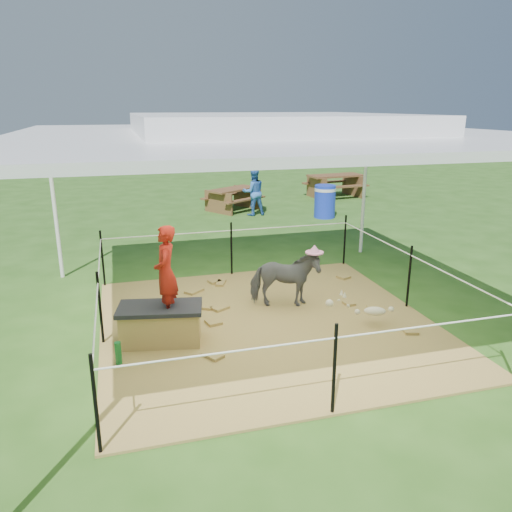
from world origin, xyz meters
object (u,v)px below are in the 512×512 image
object	(u,v)px
pony	(285,279)
picnic_table_far	(335,186)
straw_bale	(161,326)
green_bottle	(118,353)
woman	(165,265)
picnic_table_near	(233,199)
distant_person	(254,192)
foal	(375,309)
trash_barrel	(325,201)

from	to	relation	value
pony	picnic_table_far	bearing A→B (deg)	-14.74
straw_bale	green_bottle	xyz separation A→B (m)	(-0.55, -0.45, -0.08)
woman	picnic_table_near	xyz separation A→B (m)	(2.81, 8.27, -0.75)
green_bottle	distant_person	size ratio (longest dim) A/B	0.21
foal	picnic_table_near	size ratio (longest dim) A/B	0.55
woman	green_bottle	distance (m)	1.21
foal	distant_person	xyz separation A→B (m)	(0.38, 7.74, 0.39)
trash_barrel	straw_bale	bearing A→B (deg)	-127.84
straw_bale	picnic_table_far	bearing A→B (deg)	54.60
straw_bale	picnic_table_near	size ratio (longest dim) A/B	0.64
woman	picnic_table_near	size ratio (longest dim) A/B	0.76
straw_bale	trash_barrel	size ratio (longest dim) A/B	1.11
trash_barrel	distant_person	world-z (taller)	distant_person
pony	picnic_table_far	world-z (taller)	pony
green_bottle	picnic_table_near	distance (m)	9.38
straw_bale	green_bottle	distance (m)	0.72
green_bottle	foal	bearing A→B (deg)	2.63
picnic_table_far	distant_person	xyz separation A→B (m)	(-3.46, -2.07, 0.28)
straw_bale	woman	bearing A→B (deg)	0.00
foal	picnic_table_near	world-z (taller)	picnic_table_near
trash_barrel	picnic_table_far	distance (m)	3.33
straw_bale	pony	bearing A→B (deg)	20.09
straw_bale	picnic_table_far	size ratio (longest dim) A/B	0.55
straw_bale	picnic_table_near	world-z (taller)	picnic_table_near
pony	distant_person	distance (m)	6.88
pony	trash_barrel	size ratio (longest dim) A/B	1.15
woman	picnic_table_near	bearing A→B (deg)	172.02
distant_person	pony	bearing A→B (deg)	76.75
woman	picnic_table_near	world-z (taller)	woman
picnic_table_near	distant_person	bearing A→B (deg)	-96.42
picnic_table_far	distant_person	world-z (taller)	distant_person
woman	pony	size ratio (longest dim) A/B	1.16
trash_barrel	picnic_table_far	bearing A→B (deg)	60.73
woman	foal	size ratio (longest dim) A/B	1.39
foal	distant_person	world-z (taller)	distant_person
trash_barrel	distant_person	size ratio (longest dim) A/B	0.68
woman	picnic_table_near	distance (m)	8.77
woman	distant_person	xyz separation A→B (m)	(3.21, 7.45, -0.42)
woman	distant_person	distance (m)	8.12
straw_bale	woman	xyz separation A→B (m)	(0.10, 0.00, 0.83)
pony	distant_person	xyz separation A→B (m)	(1.37, 6.74, 0.19)
pony	trash_barrel	world-z (taller)	pony
straw_bale	green_bottle	bearing A→B (deg)	-140.71
picnic_table_far	straw_bale	bearing A→B (deg)	-132.11
trash_barrel	picnic_table_near	distance (m)	2.78
trash_barrel	picnic_table_far	world-z (taller)	trash_barrel
woman	distant_person	bearing A→B (deg)	167.44
picnic_table_far	distant_person	distance (m)	4.04
pony	straw_bale	bearing A→B (deg)	124.07
picnic_table_far	woman	bearing A→B (deg)	-131.71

